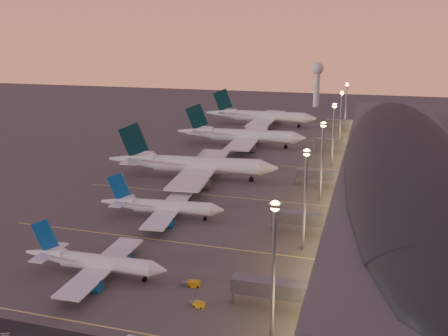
{
  "coord_description": "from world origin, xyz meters",
  "views": [
    {
      "loc": [
        50.0,
        -116.79,
        52.3
      ],
      "look_at": [
        2.0,
        45.0,
        7.0
      ],
      "focal_mm": 40.0,
      "sensor_mm": 36.0,
      "label": 1
    }
  ],
  "objects_px": {
    "baggage_tug_b": "(192,284)",
    "airliner_wide_mid": "(241,136)",
    "airliner_narrow_north": "(162,207)",
    "airliner_narrow_south": "(94,262)",
    "airliner_wide_near": "(192,165)",
    "airliner_wide_far": "(260,116)",
    "baggage_tug_a": "(197,304)",
    "radar_tower": "(317,77)"
  },
  "relations": [
    {
      "from": "baggage_tug_a",
      "to": "airliner_wide_near",
      "type": "bearing_deg",
      "value": 119.67
    },
    {
      "from": "airliner_wide_mid",
      "to": "baggage_tug_a",
      "type": "xyz_separation_m",
      "value": [
        28.94,
        -144.91,
        -4.75
      ]
    },
    {
      "from": "airliner_narrow_south",
      "to": "baggage_tug_a",
      "type": "distance_m",
      "value": 27.19
    },
    {
      "from": "airliner_wide_near",
      "to": "airliner_wide_far",
      "type": "relative_size",
      "value": 0.98
    },
    {
      "from": "airliner_narrow_north",
      "to": "radar_tower",
      "type": "height_order",
      "value": "radar_tower"
    },
    {
      "from": "airliner_narrow_north",
      "to": "airliner_wide_far",
      "type": "xyz_separation_m",
      "value": [
        -5.75,
        158.93,
        2.02
      ]
    },
    {
      "from": "airliner_narrow_north",
      "to": "baggage_tug_b",
      "type": "distance_m",
      "value": 42.93
    },
    {
      "from": "airliner_narrow_north",
      "to": "airliner_wide_mid",
      "type": "distance_m",
      "value": 101.12
    },
    {
      "from": "baggage_tug_b",
      "to": "radar_tower",
      "type": "bearing_deg",
      "value": 81.7
    },
    {
      "from": "airliner_narrow_north",
      "to": "baggage_tug_a",
      "type": "bearing_deg",
      "value": -65.12
    },
    {
      "from": "airliner_narrow_south",
      "to": "airliner_wide_far",
      "type": "height_order",
      "value": "airliner_wide_far"
    },
    {
      "from": "airliner_narrow_north",
      "to": "airliner_wide_near",
      "type": "distance_m",
      "value": 41.99
    },
    {
      "from": "radar_tower",
      "to": "baggage_tug_b",
      "type": "xyz_separation_m",
      "value": [
        5.74,
        -285.86,
        -21.34
      ]
    },
    {
      "from": "baggage_tug_b",
      "to": "airliner_wide_mid",
      "type": "bearing_deg",
      "value": 90.87
    },
    {
      "from": "baggage_tug_a",
      "to": "baggage_tug_b",
      "type": "relative_size",
      "value": 0.82
    },
    {
      "from": "airliner_narrow_north",
      "to": "airliner_wide_near",
      "type": "relative_size",
      "value": 0.58
    },
    {
      "from": "airliner_wide_near",
      "to": "baggage_tug_b",
      "type": "xyz_separation_m",
      "value": [
        28.31,
        -77.96,
        -4.79
      ]
    },
    {
      "from": "airliner_wide_mid",
      "to": "baggage_tug_a",
      "type": "height_order",
      "value": "airliner_wide_mid"
    },
    {
      "from": "radar_tower",
      "to": "baggage_tug_a",
      "type": "relative_size",
      "value": 9.54
    },
    {
      "from": "airliner_narrow_north",
      "to": "airliner_wide_near",
      "type": "xyz_separation_m",
      "value": [
        -5.73,
        41.56,
        1.87
      ]
    },
    {
      "from": "radar_tower",
      "to": "baggage_tug_b",
      "type": "relative_size",
      "value": 7.85
    },
    {
      "from": "airliner_narrow_south",
      "to": "radar_tower",
      "type": "relative_size",
      "value": 1.06
    },
    {
      "from": "airliner_narrow_north",
      "to": "airliner_narrow_south",
      "type": "bearing_deg",
      "value": -96.1
    },
    {
      "from": "airliner_wide_near",
      "to": "airliner_wide_far",
      "type": "xyz_separation_m",
      "value": [
        -0.02,
        117.37,
        0.15
      ]
    },
    {
      "from": "airliner_narrow_north",
      "to": "airliner_wide_far",
      "type": "bearing_deg",
      "value": 85.81
    },
    {
      "from": "radar_tower",
      "to": "airliner_narrow_south",
      "type": "bearing_deg",
      "value": -93.33
    },
    {
      "from": "airliner_narrow_south",
      "to": "baggage_tug_a",
      "type": "xyz_separation_m",
      "value": [
        26.38,
        -5.98,
        -2.75
      ]
    },
    {
      "from": "airliner_narrow_south",
      "to": "airliner_narrow_north",
      "type": "distance_m",
      "value": 37.86
    },
    {
      "from": "airliner_wide_far",
      "to": "baggage_tug_a",
      "type": "xyz_separation_m",
      "value": [
        32.23,
        -202.77,
        -5.03
      ]
    },
    {
      "from": "airliner_narrow_north",
      "to": "airliner_wide_mid",
      "type": "xyz_separation_m",
      "value": [
        -2.46,
        101.08,
        1.74
      ]
    },
    {
      "from": "airliner_narrow_south",
      "to": "baggage_tug_b",
      "type": "xyz_separation_m",
      "value": [
        22.47,
        1.46,
        -2.66
      ]
    },
    {
      "from": "airliner_narrow_south",
      "to": "airliner_wide_mid",
      "type": "bearing_deg",
      "value": 89.24
    },
    {
      "from": "airliner_narrow_north",
      "to": "airliner_wide_mid",
      "type": "relative_size",
      "value": 0.59
    },
    {
      "from": "airliner_wide_mid",
      "to": "airliner_narrow_north",
      "type": "bearing_deg",
      "value": -91.76
    },
    {
      "from": "airliner_narrow_south",
      "to": "airliner_wide_mid",
      "type": "height_order",
      "value": "airliner_wide_mid"
    },
    {
      "from": "airliner_wide_near",
      "to": "airliner_wide_far",
      "type": "bearing_deg",
      "value": 84.06
    },
    {
      "from": "airliner_wide_mid",
      "to": "baggage_tug_a",
      "type": "relative_size",
      "value": 18.51
    },
    {
      "from": "baggage_tug_a",
      "to": "airliner_wide_far",
      "type": "bearing_deg",
      "value": 108.04
    },
    {
      "from": "airliner_wide_mid",
      "to": "baggage_tug_a",
      "type": "bearing_deg",
      "value": -81.86
    },
    {
      "from": "airliner_wide_near",
      "to": "radar_tower",
      "type": "distance_m",
      "value": 209.78
    },
    {
      "from": "airliner_wide_near",
      "to": "baggage_tug_a",
      "type": "height_order",
      "value": "airliner_wide_near"
    },
    {
      "from": "radar_tower",
      "to": "airliner_wide_near",
      "type": "bearing_deg",
      "value": -96.19
    }
  ]
}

